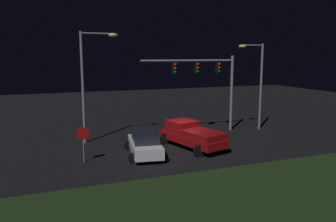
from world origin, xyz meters
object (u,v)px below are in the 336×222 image
at_px(pickup_truck, 191,134).
at_px(street_lamp_left, 90,74).
at_px(traffic_signal_gantry, 207,75).
at_px(stop_sign, 83,138).
at_px(street_lamp_right, 256,76).
at_px(car_sedan, 145,145).

relative_size(pickup_truck, street_lamp_left, 0.69).
relative_size(traffic_signal_gantry, stop_sign, 3.73).
relative_size(street_lamp_left, stop_sign, 3.70).
xyz_separation_m(pickup_truck, street_lamp_left, (-6.37, 4.00, 4.20)).
bearing_deg(street_lamp_right, car_sedan, -160.37).
distance_m(street_lamp_right, stop_sign, 16.29).
relative_size(pickup_truck, car_sedan, 1.24).
distance_m(street_lamp_left, stop_sign, 6.20).
height_order(pickup_truck, car_sedan, pickup_truck).
height_order(traffic_signal_gantry, stop_sign, traffic_signal_gantry).
bearing_deg(car_sedan, street_lamp_left, 38.50).
xyz_separation_m(street_lamp_left, stop_sign, (-1.26, -4.86, -3.64)).
xyz_separation_m(traffic_signal_gantry, stop_sign, (-10.87, -4.74, -3.34)).
bearing_deg(stop_sign, pickup_truck, 6.42).
bearing_deg(pickup_truck, car_sedan, 87.40).
distance_m(pickup_truck, traffic_signal_gantry, 6.39).
bearing_deg(traffic_signal_gantry, stop_sign, -156.43).
relative_size(car_sedan, stop_sign, 2.08).
distance_m(traffic_signal_gantry, street_lamp_right, 4.58).
height_order(car_sedan, traffic_signal_gantry, traffic_signal_gantry).
bearing_deg(stop_sign, street_lamp_right, 15.16).
bearing_deg(traffic_signal_gantry, street_lamp_right, -7.14).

